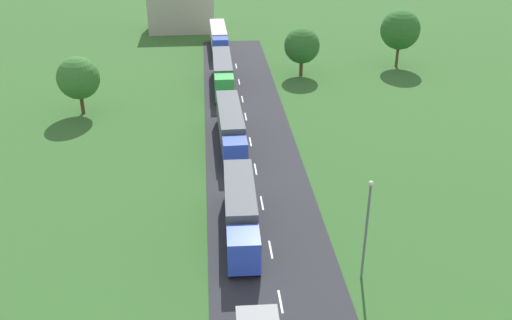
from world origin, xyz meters
TOP-DOWN VIEW (x-y plane):
  - road at (0.00, 24.50)m, footprint 10.00×140.00m
  - truck_second at (-2.20, 34.55)m, footprint 2.73×12.55m
  - truck_third at (-2.16, 51.93)m, footprint 2.76×14.26m
  - truck_fourth at (-2.36, 70.45)m, footprint 2.53×14.59m
  - truck_fifth at (-2.36, 88.88)m, footprint 2.70×13.93m
  - lamppost_second at (6.32, 27.80)m, footprint 0.36×0.36m
  - tree_oak at (24.72, 77.72)m, footprint 5.94×5.94m
  - tree_birch at (9.32, 74.77)m, footprint 5.15×5.15m
  - tree_maple at (-20.09, 62.37)m, footprint 5.17×5.17m
  - distant_building at (-8.88, 103.98)m, footprint 12.06×9.12m

SIDE VIEW (x-z plane):
  - road at x=0.00m, z-range 0.00..0.06m
  - truck_second at x=-2.20m, z-range 0.30..4.03m
  - truck_third at x=-2.16m, z-range 0.33..4.04m
  - truck_fifth at x=-2.36m, z-range 0.35..4.06m
  - truck_fourth at x=-2.36m, z-range 0.35..4.13m
  - distant_building at x=-8.88m, z-range 0.00..7.65m
  - tree_birch at x=9.32m, z-range 0.92..7.96m
  - lamppost_second at x=6.32m, z-range 0.48..8.70m
  - tree_maple at x=-20.09m, z-range 1.01..8.24m
  - tree_oak at x=24.72m, z-range 1.35..10.02m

